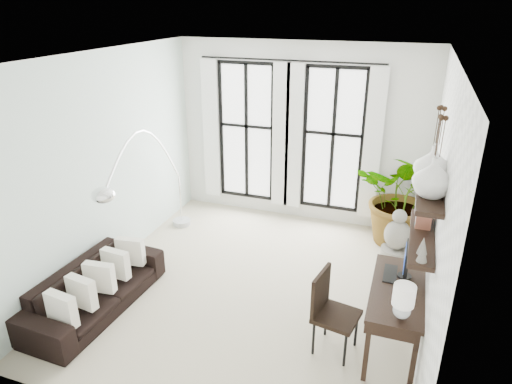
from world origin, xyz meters
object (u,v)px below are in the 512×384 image
at_px(plant, 405,198).
at_px(arc_lamp, 146,159).
at_px(sofa, 95,288).
at_px(desk, 397,295).
at_px(desk_chair, 329,307).
at_px(buddha, 397,237).

bearing_deg(plant, arc_lamp, -152.31).
relative_size(sofa, desk, 1.50).
relative_size(desk_chair, buddha, 1.23).
bearing_deg(arc_lamp, desk, -12.69).
distance_m(desk, desk_chair, 0.76).
bearing_deg(desk, desk_chair, -163.36).
relative_size(desk, desk_chair, 1.38).
distance_m(plant, buddha, 0.69).
xyz_separation_m(desk, arc_lamp, (-3.64, 0.82, 0.94)).
bearing_deg(sofa, desk, -80.18).
bearing_deg(arc_lamp, desk_chair, -19.35).
relative_size(plant, desk, 1.19).
height_order(desk_chair, buddha, desk_chair).
height_order(sofa, arc_lamp, arc_lamp).
bearing_deg(sofa, plant, -46.74).
relative_size(sofa, plant, 1.25).
xyz_separation_m(desk_chair, arc_lamp, (-2.94, 1.03, 1.12)).
height_order(plant, buddha, plant).
xyz_separation_m(sofa, arc_lamp, (0.10, 1.30, 1.39)).
bearing_deg(buddha, arc_lamp, -158.50).
height_order(plant, arc_lamp, arc_lamp).
bearing_deg(desk, sofa, -172.65).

